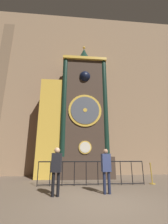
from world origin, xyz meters
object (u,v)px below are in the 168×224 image
at_px(stanchion_post, 152,177).
at_px(clock_tower, 77,116).
at_px(visitor_far, 106,166).
at_px(visitor_near, 56,166).

bearing_deg(stanchion_post, clock_tower, 148.22).
relative_size(clock_tower, visitor_far, 5.97).
height_order(clock_tower, stanchion_post, clock_tower).
bearing_deg(stanchion_post, visitor_far, -147.77).
xyz_separation_m(clock_tower, visitor_near, (-0.90, -4.17, -2.98)).
height_order(clock_tower, visitor_near, clock_tower).
bearing_deg(visitor_far, clock_tower, 98.50).
distance_m(visitor_near, stanchion_post, 5.01).
height_order(visitor_far, stanchion_post, visitor_far).
xyz_separation_m(clock_tower, stanchion_post, (3.69, -2.29, -3.66)).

